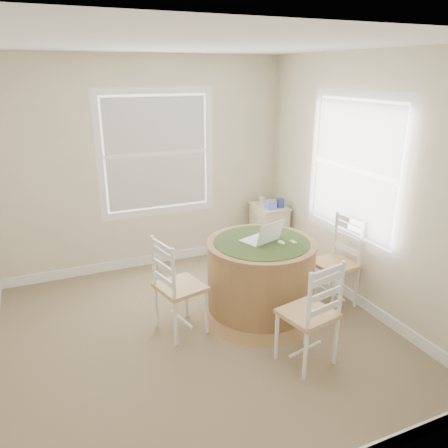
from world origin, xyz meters
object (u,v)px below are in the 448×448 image
chair_near (308,313)px  round_table (261,275)px  corner_chest (269,230)px  chair_left (180,286)px  chair_right (334,264)px  laptop (262,238)px

chair_near → round_table: bearing=-103.4°
chair_near → corner_chest: bearing=-122.9°
chair_left → chair_near: bearing=-150.3°
chair_right → chair_near: bearing=-55.5°
round_table → chair_near: 0.89m
round_table → corner_chest: (0.83, 1.32, -0.08)m
laptop → corner_chest: 1.61m
chair_left → laptop: (0.87, 0.02, 0.35)m
chair_right → laptop: laptop is taller
chair_near → chair_right: same height
round_table → corner_chest: bearing=60.6°
round_table → chair_right: (0.80, -0.15, 0.04)m
chair_left → laptop: size_ratio=2.23×
chair_left → chair_right: 1.67m
laptop → corner_chest: laptop is taller
round_table → laptop: 0.39m
laptop → corner_chest: size_ratio=0.61×
chair_near → laptop: bearing=-104.2°
round_table → chair_near: (-0.03, -0.89, 0.04)m
chair_near → laptop: 0.98m
chair_near → chair_right: size_ratio=1.00×
chair_near → laptop: laptop is taller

